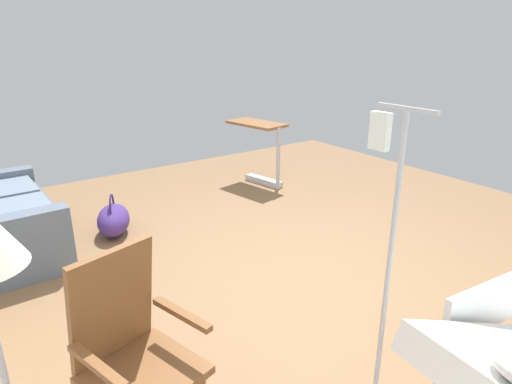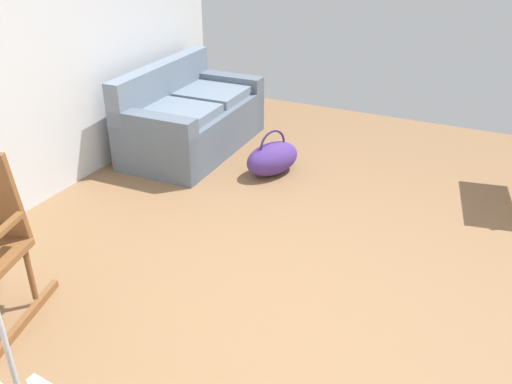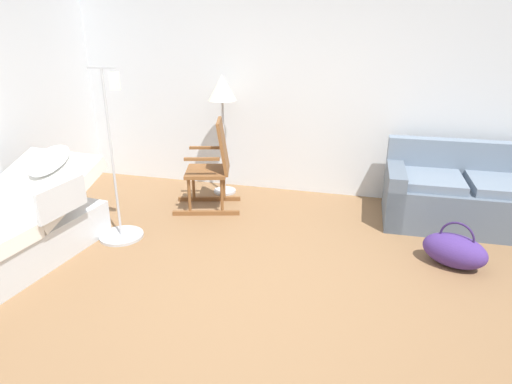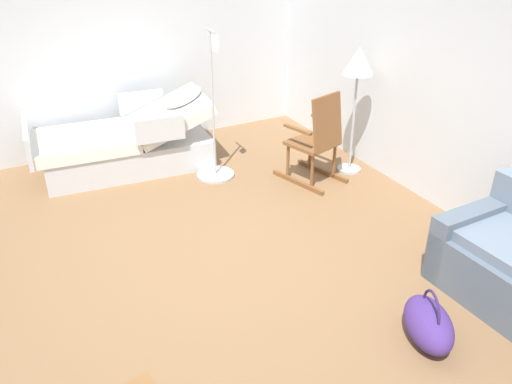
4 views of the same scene
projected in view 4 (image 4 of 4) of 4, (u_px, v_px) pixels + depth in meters
ground_plane at (215, 260)px, 4.81m from camera, size 7.31×7.31×0.00m
back_wall at (447, 76)px, 5.21m from camera, size 6.05×0.10×2.70m
side_wall at (111, 42)px, 6.48m from camera, size 0.10×5.17×2.70m
hospital_bed at (127, 145)px, 6.36m from camera, size 1.16×2.19×0.96m
rocking_chair at (317, 140)px, 5.95m from camera, size 0.86×0.66×1.05m
floor_lamp at (358, 70)px, 5.85m from camera, size 0.34×0.34×1.48m
duffel_bag at (428, 324)px, 3.86m from camera, size 0.64×0.52×0.43m
iv_pole at (215, 157)px, 6.18m from camera, size 0.44×0.44×1.69m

